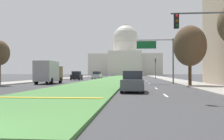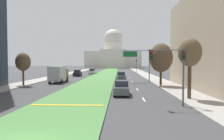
% 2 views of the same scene
% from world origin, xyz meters
% --- Properties ---
extents(ground_plane, '(303.83, 303.83, 0.00)m').
position_xyz_m(ground_plane, '(0.00, 69.05, 0.00)').
color(ground_plane, '#3D3D3F').
extents(grass_median, '(7.16, 124.29, 0.14)m').
position_xyz_m(grass_median, '(0.00, 62.15, 0.07)').
color(grass_median, '#4C8442').
rests_on(grass_median, ground_plane).
extents(median_curb_nose, '(6.44, 0.50, 0.04)m').
position_xyz_m(median_curb_nose, '(0.00, 9.00, 0.16)').
color(median_curb_nose, gold).
rests_on(median_curb_nose, grass_median).
extents(lane_dashes_right, '(0.16, 61.06, 0.01)m').
position_xyz_m(lane_dashes_right, '(7.20, 42.86, 0.00)').
color(lane_dashes_right, silver).
rests_on(lane_dashes_right, ground_plane).
extents(sidewalk_left, '(4.00, 124.29, 0.15)m').
position_xyz_m(sidewalk_left, '(-12.82, 55.24, 0.07)').
color(sidewalk_left, '#9E9991').
rests_on(sidewalk_left, ground_plane).
extents(sidewalk_right, '(4.00, 124.29, 0.15)m').
position_xyz_m(sidewalk_right, '(12.82, 55.24, 0.07)').
color(sidewalk_right, '#9E9991').
rests_on(sidewalk_right, ground_plane).
extents(capitol_building, '(38.45, 25.80, 28.42)m').
position_xyz_m(capitol_building, '(0.00, 137.33, 9.27)').
color(capitol_building, beige).
rests_on(capitol_building, ground_plane).
extents(traffic_light_near_right, '(3.34, 0.35, 5.20)m').
position_xyz_m(traffic_light_near_right, '(9.47, 9.65, 3.80)').
color(traffic_light_near_right, '#515456').
rests_on(traffic_light_near_right, ground_plane).
extents(traffic_light_far_right, '(0.28, 0.35, 5.20)m').
position_xyz_m(traffic_light_far_right, '(10.32, 61.33, 3.31)').
color(traffic_light_far_right, '#515456').
rests_on(traffic_light_far_right, ground_plane).
extents(overhead_guide_sign, '(5.31, 0.20, 6.50)m').
position_xyz_m(overhead_guide_sign, '(8.58, 32.06, 4.63)').
color(overhead_guide_sign, '#515456').
rests_on(overhead_guide_sign, ground_plane).
extents(street_tree_left_mid, '(2.45, 2.45, 5.56)m').
position_xyz_m(street_tree_left_mid, '(-11.56, 24.92, 3.99)').
color(street_tree_left_mid, '#4C3823').
rests_on(street_tree_left_mid, ground_plane).
extents(street_tree_right_mid, '(3.76, 3.76, 7.05)m').
position_xyz_m(street_tree_right_mid, '(11.38, 24.94, 4.68)').
color(street_tree_right_mid, '#4C3823').
rests_on(street_tree_right_mid, ground_plane).
extents(sedan_lead_stopped, '(1.96, 4.18, 1.75)m').
position_xyz_m(sedan_lead_stopped, '(4.88, 15.88, 0.81)').
color(sedan_lead_stopped, '#4C5156').
rests_on(sedan_lead_stopped, ground_plane).
extents(sedan_midblock, '(2.12, 4.45, 1.84)m').
position_xyz_m(sedan_midblock, '(4.92, 36.39, 0.85)').
color(sedan_midblock, '#4C5156').
rests_on(sedan_midblock, ground_plane).
extents(sedan_distant, '(2.11, 4.39, 1.86)m').
position_xyz_m(sedan_distant, '(-7.33, 48.68, 0.86)').
color(sedan_distant, black).
rests_on(sedan_distant, ground_plane).
extents(sedan_far_horizon, '(2.17, 4.40, 1.84)m').
position_xyz_m(sedan_far_horizon, '(-4.50, 59.26, 0.86)').
color(sedan_far_horizon, '#BCBCC1').
rests_on(sedan_far_horizon, ground_plane).
extents(box_truck_delivery, '(2.40, 6.40, 3.20)m').
position_xyz_m(box_truck_delivery, '(-7.35, 30.73, 1.68)').
color(box_truck_delivery, brown).
rests_on(box_truck_delivery, ground_plane).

